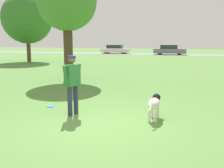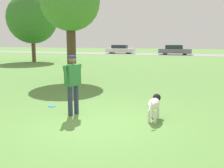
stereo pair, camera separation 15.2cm
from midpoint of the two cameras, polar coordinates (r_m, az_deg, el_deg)
The scene contains 9 objects.
ground_plane at distance 6.50m, azimuth -4.07°, elevation -8.72°, with size 120.00×120.00×0.00m, color #56843D.
far_road_strip at distance 38.73m, azimuth 14.76°, elevation 6.18°, with size 120.00×6.00×0.01m.
person at distance 7.16m, azimuth -9.23°, elevation 0.79°, with size 0.33×0.69×1.62m.
dog at distance 6.84m, azimuth 8.56°, elevation -4.26°, with size 0.28×1.08×0.61m.
frisbee at distance 8.36m, azimuth -13.73°, elevation -4.76°, with size 0.23×0.23×0.02m.
tree_near_left at distance 13.79m, azimuth -10.11°, elevation 17.21°, with size 2.99×2.99×5.47m.
tree_far_left at distance 26.40m, azimuth -18.16°, elevation 13.41°, with size 4.68×4.68×6.40m.
parked_car_white at distance 40.80m, azimuth 0.62°, elevation 7.55°, with size 4.49×1.91×1.33m.
parked_car_grey at distance 38.47m, azimuth 12.34°, elevation 7.25°, with size 4.60×1.99×1.39m.
Camera 1 is at (2.28, -5.73, 2.03)m, focal length 42.00 mm.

